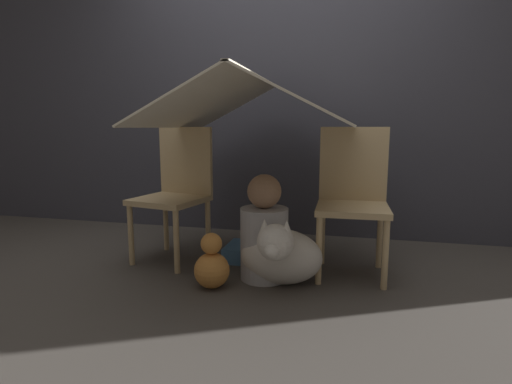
{
  "coord_description": "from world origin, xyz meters",
  "views": [
    {
      "loc": [
        0.58,
        -2.3,
        0.89
      ],
      "look_at": [
        0.0,
        0.1,
        0.49
      ],
      "focal_mm": 28.0,
      "sensor_mm": 36.0,
      "label": 1
    }
  ],
  "objects_px": {
    "chair_right": "(353,195)",
    "dog": "(280,254)",
    "person_front": "(264,234)",
    "chair_left": "(177,188)"
  },
  "relations": [
    {
      "from": "chair_right",
      "to": "dog",
      "type": "height_order",
      "value": "chair_right"
    },
    {
      "from": "chair_right",
      "to": "dog",
      "type": "relative_size",
      "value": 1.9
    },
    {
      "from": "chair_right",
      "to": "person_front",
      "type": "xyz_separation_m",
      "value": [
        -0.5,
        -0.25,
        -0.21
      ]
    },
    {
      "from": "chair_left",
      "to": "chair_right",
      "type": "xyz_separation_m",
      "value": [
        1.17,
        0.0,
        0.0
      ]
    },
    {
      "from": "person_front",
      "to": "dog",
      "type": "distance_m",
      "value": 0.17
    },
    {
      "from": "chair_right",
      "to": "chair_left",
      "type": "bearing_deg",
      "value": 178.87
    },
    {
      "from": "chair_left",
      "to": "chair_right",
      "type": "distance_m",
      "value": 1.17
    },
    {
      "from": "person_front",
      "to": "dog",
      "type": "relative_size",
      "value": 1.33
    },
    {
      "from": "chair_right",
      "to": "person_front",
      "type": "distance_m",
      "value": 0.6
    },
    {
      "from": "chair_left",
      "to": "dog",
      "type": "distance_m",
      "value": 0.9
    }
  ]
}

